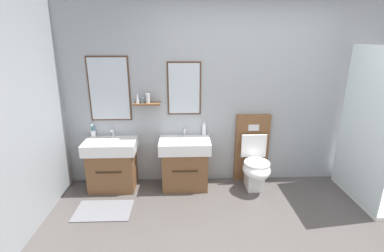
# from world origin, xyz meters

# --- Properties ---
(wall_back) EXTENTS (5.13, 0.27, 2.66)m
(wall_back) POSITION_xyz_m (-0.02, 1.69, 1.33)
(wall_back) COLOR #999EA3
(wall_back) RESTS_ON ground
(bath_mat) EXTENTS (0.68, 0.44, 0.01)m
(bath_mat) POSITION_xyz_m (-1.80, 0.85, 0.01)
(bath_mat) COLOR slate
(bath_mat) RESTS_ON ground
(vanity_sink_left) EXTENTS (0.69, 0.47, 0.70)m
(vanity_sink_left) POSITION_xyz_m (-1.80, 1.43, 0.37)
(vanity_sink_left) COLOR brown
(vanity_sink_left) RESTS_ON ground
(tap_on_left_sink) EXTENTS (0.03, 0.13, 0.11)m
(tap_on_left_sink) POSITION_xyz_m (-1.80, 1.60, 0.77)
(tap_on_left_sink) COLOR silver
(tap_on_left_sink) RESTS_ON vanity_sink_left
(vanity_sink_right) EXTENTS (0.69, 0.47, 0.70)m
(vanity_sink_right) POSITION_xyz_m (-0.80, 1.43, 0.37)
(vanity_sink_right) COLOR brown
(vanity_sink_right) RESTS_ON ground
(tap_on_right_sink) EXTENTS (0.03, 0.13, 0.11)m
(tap_on_right_sink) POSITION_xyz_m (-0.80, 1.60, 0.77)
(tap_on_right_sink) COLOR silver
(tap_on_right_sink) RESTS_ON vanity_sink_right
(toilet) EXTENTS (0.48, 0.63, 1.00)m
(toilet) POSITION_xyz_m (0.17, 1.43, 0.38)
(toilet) COLOR brown
(toilet) RESTS_ON ground
(toothbrush_cup) EXTENTS (0.07, 0.07, 0.19)m
(toothbrush_cup) POSITION_xyz_m (-2.07, 1.59, 0.76)
(toothbrush_cup) COLOR silver
(toothbrush_cup) RESTS_ON vanity_sink_left
(soap_dispenser) EXTENTS (0.06, 0.06, 0.21)m
(soap_dispenser) POSITION_xyz_m (-0.52, 1.60, 0.79)
(soap_dispenser) COLOR white
(soap_dispenser) RESTS_ON vanity_sink_right
(shower_tray) EXTENTS (0.86, 1.01, 1.95)m
(shower_tray) POSITION_xyz_m (1.64, 1.04, 0.43)
(shower_tray) COLOR white
(shower_tray) RESTS_ON ground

